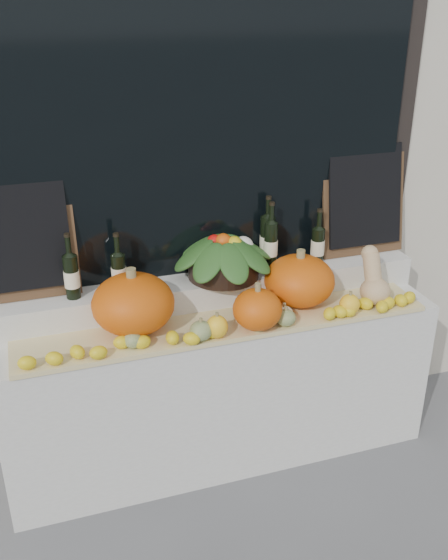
{
  "coord_description": "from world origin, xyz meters",
  "views": [
    {
      "loc": [
        -0.86,
        -1.2,
        2.43
      ],
      "look_at": [
        0.0,
        1.45,
        1.12
      ],
      "focal_mm": 40.0,
      "sensor_mm": 36.0,
      "label": 1
    }
  ],
  "objects_px": {
    "produce_bowl": "(223,255)",
    "pumpkin_right": "(299,280)",
    "wine_bottle_tall": "(267,241)",
    "pumpkin_left": "(133,304)",
    "butternut_squash": "(374,281)"
  },
  "relations": [
    {
      "from": "pumpkin_left",
      "to": "wine_bottle_tall",
      "type": "bearing_deg",
      "value": 17.62
    },
    {
      "from": "butternut_squash",
      "to": "wine_bottle_tall",
      "type": "bearing_deg",
      "value": 144.19
    },
    {
      "from": "butternut_squash",
      "to": "produce_bowl",
      "type": "distance_m",
      "value": 0.81
    },
    {
      "from": "pumpkin_right",
      "to": "wine_bottle_tall",
      "type": "relative_size",
      "value": 0.94
    },
    {
      "from": "pumpkin_right",
      "to": "butternut_squash",
      "type": "xyz_separation_m",
      "value": [
        0.38,
        -0.11,
        -0.01
      ]
    },
    {
      "from": "pumpkin_right",
      "to": "produce_bowl",
      "type": "relative_size",
      "value": 0.65
    },
    {
      "from": "butternut_squash",
      "to": "produce_bowl",
      "type": "bearing_deg",
      "value": 159.47
    },
    {
      "from": "produce_bowl",
      "to": "wine_bottle_tall",
      "type": "relative_size",
      "value": 1.44
    },
    {
      "from": "pumpkin_right",
      "to": "wine_bottle_tall",
      "type": "height_order",
      "value": "wine_bottle_tall"
    },
    {
      "from": "produce_bowl",
      "to": "pumpkin_right",
      "type": "bearing_deg",
      "value": -25.49
    },
    {
      "from": "wine_bottle_tall",
      "to": "pumpkin_right",
      "type": "bearing_deg",
      "value": -68.74
    },
    {
      "from": "pumpkin_left",
      "to": "butternut_squash",
      "type": "xyz_separation_m",
      "value": [
        1.26,
        -0.09,
        -0.03
      ]
    },
    {
      "from": "pumpkin_left",
      "to": "pumpkin_right",
      "type": "relative_size",
      "value": 1.08
    },
    {
      "from": "wine_bottle_tall",
      "to": "pumpkin_left",
      "type": "bearing_deg",
      "value": -162.38
    },
    {
      "from": "pumpkin_left",
      "to": "butternut_squash",
      "type": "relative_size",
      "value": 1.35
    }
  ]
}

